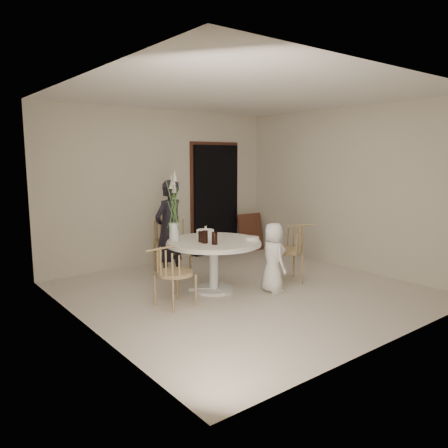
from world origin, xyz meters
TOP-DOWN VIEW (x-y plane):
  - ground at (0.00, 0.00)m, footprint 4.50×4.50m
  - room_shell at (0.00, 0.00)m, footprint 4.50×4.50m
  - doorway at (1.15, 2.19)m, footprint 1.00×0.10m
  - door_trim at (1.15, 2.23)m, footprint 1.12×0.03m
  - table at (-0.35, 0.25)m, footprint 1.33×1.33m
  - picture_frame at (1.84, 1.95)m, footprint 0.58×0.21m
  - chair_far at (-0.28, 1.58)m, footprint 0.60×0.64m
  - chair_right at (0.92, -0.07)m, footprint 0.66×0.64m
  - chair_left at (-1.23, 0.03)m, footprint 0.51×0.48m
  - girl at (-0.46, 1.27)m, footprint 0.65×0.52m
  - boy at (0.29, -0.29)m, footprint 0.42×0.54m
  - birthday_cake at (-0.34, 0.47)m, footprint 0.25×0.25m
  - cola_tumbler_a at (-0.56, 0.17)m, footprint 0.09×0.09m
  - cola_tumbler_b at (-0.51, 0.01)m, footprint 0.09×0.09m
  - cola_tumbler_c at (-0.55, 0.28)m, footprint 0.08×0.08m
  - cola_tumbler_d at (-0.56, 0.22)m, footprint 0.08×0.08m
  - plate_stack at (0.09, -0.07)m, footprint 0.20×0.20m
  - flower_vase at (-0.79, 0.58)m, footprint 0.13×0.13m

SIDE VIEW (x-z plane):
  - ground at x=0.00m, z-range 0.00..0.00m
  - picture_frame at x=1.84m, z-range 0.00..0.75m
  - boy at x=0.29m, z-range 0.00..0.98m
  - chair_left at x=-1.23m, z-range 0.12..0.92m
  - chair_right at x=0.92m, z-range 0.13..1.01m
  - table at x=-0.35m, z-range 0.25..0.98m
  - chair_far at x=-0.28m, z-range 0.14..1.12m
  - plate_stack at x=0.09m, z-range 0.73..0.78m
  - girl at x=-0.46m, z-range 0.00..1.53m
  - birthday_cake at x=-0.34m, z-range 0.71..0.88m
  - cola_tumbler_d at x=-0.56m, z-range 0.73..0.86m
  - cola_tumbler_c at x=-0.55m, z-range 0.73..0.87m
  - cola_tumbler_b at x=-0.51m, z-range 0.73..0.90m
  - cola_tumbler_a at x=-0.56m, z-range 0.73..0.90m
  - doorway at x=1.15m, z-range 0.00..2.10m
  - door_trim at x=1.15m, z-range 0.00..2.22m
  - flower_vase at x=-0.79m, z-range 0.62..1.60m
  - room_shell at x=0.00m, z-range -0.63..3.87m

